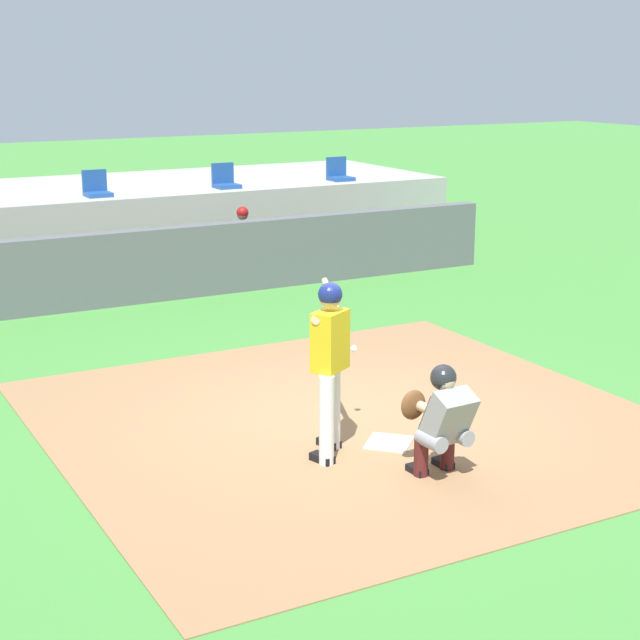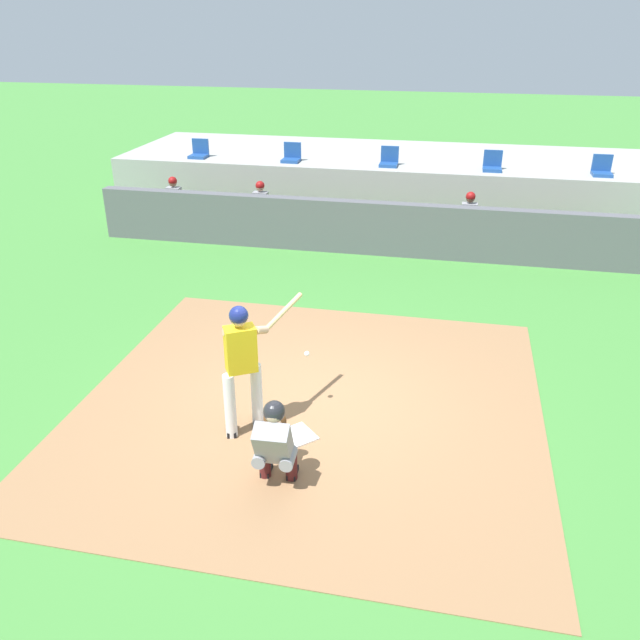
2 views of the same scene
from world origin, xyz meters
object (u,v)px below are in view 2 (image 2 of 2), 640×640
Objects in this scene: batter_at_plate at (243,361)px; stadium_seat_3 at (492,165)px; dugout_player_0 at (173,203)px; dugout_player_1 at (259,208)px; stadium_seat_4 at (602,170)px; stadium_seat_1 at (292,156)px; home_plate at (296,436)px; stadium_seat_0 at (199,152)px; stadium_seat_2 at (389,160)px; dugout_player_2 at (468,220)px; catcher_crouched at (275,440)px.

stadium_seat_3 is (3.29, 10.14, 0.50)m from batter_at_plate.
dugout_player_0 is at bearing 119.06° from batter_at_plate.
stadium_seat_4 reaches higher than dugout_player_1.
stadium_seat_1 is at bearing 180.00° from stadium_seat_3.
dugout_player_0 is at bearing -165.36° from stadium_seat_3.
dugout_player_0 is (-5.19, 8.14, 0.65)m from home_plate.
stadium_seat_0 reaches higher than home_plate.
stadium_seat_3 is at bearing 0.00° from stadium_seat_2.
dugout_player_0 is 7.29m from dugout_player_2.
home_plate is 0.92× the size of stadium_seat_3.
stadium_seat_0 is at bearing 180.00° from stadium_seat_4.
dugout_player_1 is at bearing -145.10° from stadium_seat_2.
batter_at_plate is 8.58m from dugout_player_2.
batter_at_plate is 1.39× the size of dugout_player_1.
catcher_crouched is 12.30m from stadium_seat_4.
batter_at_plate is 3.76× the size of stadium_seat_3.
dugout_player_0 is at bearing -89.65° from stadium_seat_0.
batter_at_plate reaches higher than home_plate.
stadium_seat_3 is at bearing 0.00° from stadium_seat_1.
catcher_crouched is 1.55× the size of dugout_player_1.
stadium_seat_1 is at bearing 100.70° from batter_at_plate.
dugout_player_2 is 3.80m from stadium_seat_4.
dugout_player_1 is 2.71× the size of stadium_seat_2.
dugout_player_2 is 5.20m from stadium_seat_1.
batter_at_plate is 8.41m from dugout_player_1.
dugout_player_0 is 1.00× the size of dugout_player_1.
stadium_seat_0 is (-5.18, 11.10, 0.93)m from catcher_crouched.
dugout_player_0 is 8.09m from stadium_seat_3.
stadium_seat_2 is 2.60m from stadium_seat_3.
dugout_player_1 is at bearing 0.00° from dugout_player_0.
catcher_crouched is 4.19× the size of stadium_seat_3.
dugout_player_1 is (2.27, 0.00, 0.00)m from dugout_player_0.
batter_at_plate is at bearing -79.30° from stadium_seat_1.
stadium_seat_1 reaches higher than dugout_player_1.
stadium_seat_4 reaches higher than dugout_player_2.
dugout_player_1 is (-2.92, 8.14, 0.65)m from home_plate.
stadium_seat_0 reaches higher than dugout_player_1.
dugout_player_1 is 2.71× the size of stadium_seat_1.
catcher_crouched is at bearing -55.30° from batter_at_plate.
stadium_seat_3 is at bearing 14.64° from dugout_player_0.
home_plate is at bearing 88.91° from catcher_crouched.
dugout_player_2 is 2.71× the size of stadium_seat_1.
stadium_seat_2 reaches higher than dugout_player_0.
dugout_player_1 is 2.23m from stadium_seat_1.
batter_at_plate reaches higher than catcher_crouched.
stadium_seat_3 is at bearing 180.00° from stadium_seat_4.
batter_at_plate is 1.25m from catcher_crouched.
batter_at_plate is at bearing -60.94° from dugout_player_0.
batter_at_plate is 9.28m from dugout_player_0.
stadium_seat_3 reaches higher than dugout_player_1.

